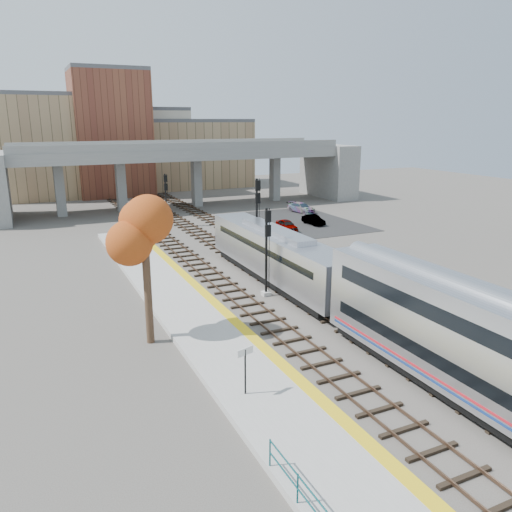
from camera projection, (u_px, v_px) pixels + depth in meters
name	position (u px, v px, depth m)	size (l,w,h in m)	color
ground	(316.00, 318.00, 32.47)	(160.00, 160.00, 0.00)	#47423D
platform	(211.00, 335.00, 29.46)	(4.50, 60.00, 0.35)	#9E9E99
yellow_strip	(241.00, 326.00, 30.19)	(0.70, 60.00, 0.01)	yellow
tracks	(250.00, 266.00, 43.75)	(10.70, 95.00, 0.25)	black
overpass	(182.00, 167.00, 72.26)	(54.00, 12.00, 9.50)	slate
buildings_far	(127.00, 146.00, 89.06)	(43.00, 21.00, 20.60)	#A1855D
parking_lot	(294.00, 222.00, 62.65)	(14.00, 18.00, 0.04)	black
locomotive	(276.00, 254.00, 39.08)	(3.02, 19.05, 4.10)	#A8AAB2
signal_mast_near	(267.00, 255.00, 35.68)	(0.60, 0.64, 6.48)	#9E9E99
signal_mast_mid	(257.00, 218.00, 46.25)	(0.60, 0.64, 7.29)	#9E9E99
signal_mast_far	(166.00, 202.00, 59.36)	(0.60, 0.64, 6.32)	#9E9E99
station_sign	(245.00, 361.00, 22.37)	(0.88, 0.31, 2.27)	black
tree	(144.00, 233.00, 27.19)	(3.60, 3.60, 8.73)	#382619
car_a	(287.00, 225.00, 57.65)	(1.49, 3.69, 1.26)	#99999E
car_b	(314.00, 220.00, 60.92)	(1.23, 3.54, 1.17)	#99999E
car_c	(301.00, 208.00, 69.01)	(1.85, 4.54, 1.32)	#99999E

